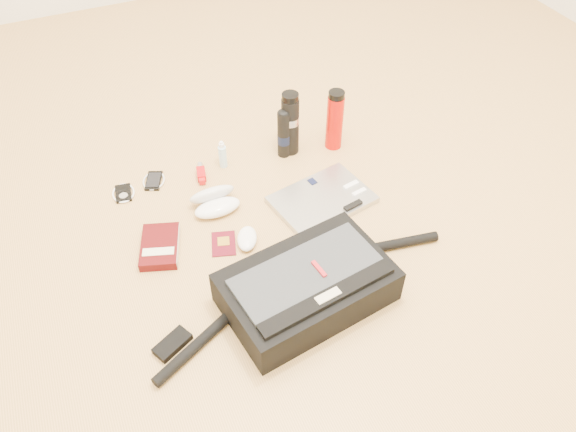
{
  "coord_description": "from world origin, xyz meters",
  "views": [
    {
      "loc": [
        -0.47,
        -1.09,
        1.37
      ],
      "look_at": [
        0.05,
        0.08,
        0.06
      ],
      "focal_mm": 35.0,
      "sensor_mm": 36.0,
      "label": 1
    }
  ],
  "objects_px": {
    "book": "(160,246)",
    "thermos_red": "(335,120)",
    "messenger_bag": "(306,287)",
    "laptop": "(323,200)",
    "thermos_black": "(290,123)"
  },
  "relations": [
    {
      "from": "messenger_bag",
      "to": "thermos_black",
      "type": "xyz_separation_m",
      "value": [
        0.24,
        0.66,
        0.07
      ]
    },
    {
      "from": "laptop",
      "to": "thermos_red",
      "type": "height_order",
      "value": "thermos_red"
    },
    {
      "from": "laptop",
      "to": "thermos_black",
      "type": "distance_m",
      "value": 0.33
    },
    {
      "from": "laptop",
      "to": "book",
      "type": "height_order",
      "value": "book"
    },
    {
      "from": "messenger_bag",
      "to": "thermos_red",
      "type": "xyz_separation_m",
      "value": [
        0.41,
        0.62,
        0.06
      ]
    },
    {
      "from": "book",
      "to": "messenger_bag",
      "type": "bearing_deg",
      "value": -28.07
    },
    {
      "from": "book",
      "to": "thermos_red",
      "type": "relative_size",
      "value": 0.86
    },
    {
      "from": "book",
      "to": "thermos_black",
      "type": "distance_m",
      "value": 0.67
    },
    {
      "from": "book",
      "to": "thermos_red",
      "type": "distance_m",
      "value": 0.8
    },
    {
      "from": "laptop",
      "to": "thermos_red",
      "type": "bearing_deg",
      "value": 45.66
    },
    {
      "from": "laptop",
      "to": "book",
      "type": "bearing_deg",
      "value": 168.15
    },
    {
      "from": "messenger_bag",
      "to": "thermos_black",
      "type": "relative_size",
      "value": 3.86
    },
    {
      "from": "book",
      "to": "thermos_red",
      "type": "bearing_deg",
      "value": 37.54
    },
    {
      "from": "messenger_bag",
      "to": "laptop",
      "type": "bearing_deg",
      "value": 48.83
    },
    {
      "from": "messenger_bag",
      "to": "thermos_black",
      "type": "bearing_deg",
      "value": 61.64
    }
  ]
}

